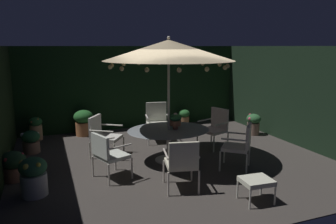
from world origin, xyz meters
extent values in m
cube|color=#423C37|center=(0.00, 0.00, -0.01)|extent=(7.53, 6.72, 0.02)
cube|color=black|center=(0.00, 3.21, 1.28)|extent=(7.53, 0.30, 2.57)
cube|color=black|center=(3.62, 0.00, 1.28)|extent=(0.30, 6.72, 2.57)
cylinder|color=silver|center=(-0.09, -0.19, 0.01)|extent=(0.61, 0.61, 0.03)
cylinder|color=silver|center=(-0.09, -0.19, 0.35)|extent=(0.09, 0.09, 0.70)
ellipsoid|color=#8E969C|center=(-0.09, -0.19, 0.72)|extent=(1.87, 1.57, 0.03)
cylinder|color=beige|center=(-0.09, -0.19, 1.21)|extent=(0.06, 0.06, 2.41)
cone|color=#CAB287|center=(-0.09, -0.19, 2.48)|extent=(2.84, 2.84, 0.44)
sphere|color=beige|center=(-0.09, -0.19, 2.74)|extent=(0.07, 0.07, 0.07)
sphere|color=#F9DB8C|center=(1.17, -0.17, 2.14)|extent=(0.09, 0.09, 0.09)
sphere|color=#F9DB8C|center=(1.02, 0.39, 2.14)|extent=(0.09, 0.09, 0.09)
sphere|color=#F9DB8C|center=(0.69, 0.80, 2.14)|extent=(0.09, 0.09, 0.09)
sphere|color=#F9DB8C|center=(0.13, 1.05, 2.14)|extent=(0.09, 0.09, 0.09)
sphere|color=#F9DB8C|center=(-0.41, 1.03, 2.14)|extent=(0.09, 0.09, 0.09)
sphere|color=#F9DB8C|center=(-0.84, 0.83, 2.14)|extent=(0.09, 0.09, 0.09)
sphere|color=#F9DB8C|center=(-1.21, 0.41, 2.14)|extent=(0.09, 0.09, 0.09)
sphere|color=#F9DB8C|center=(-1.36, -0.15, 2.14)|extent=(0.09, 0.09, 0.09)
sphere|color=#F9DB8C|center=(-1.24, -0.71, 2.14)|extent=(0.09, 0.09, 0.09)
sphere|color=#F9DB8C|center=(-0.89, -1.17, 2.14)|extent=(0.09, 0.09, 0.09)
sphere|color=#F9DB8C|center=(-0.37, -1.42, 2.14)|extent=(0.09, 0.09, 0.09)
sphere|color=#F9DB8C|center=(0.19, -1.42, 2.14)|extent=(0.09, 0.09, 0.09)
sphere|color=#F9DB8C|center=(0.73, -1.14, 2.14)|extent=(0.09, 0.09, 0.09)
sphere|color=#F9DB8C|center=(1.05, -0.72, 2.14)|extent=(0.09, 0.09, 0.09)
cylinder|color=#AD6448|center=(0.06, -0.22, 0.78)|extent=(0.12, 0.12, 0.09)
cylinder|color=#A86547|center=(0.06, -0.22, 0.88)|extent=(0.26, 0.26, 0.11)
ellipsoid|color=#286437|center=(0.06, -0.22, 1.00)|extent=(0.28, 0.28, 0.17)
sphere|color=silver|center=(0.06, -0.22, 1.06)|extent=(0.10, 0.10, 0.10)
cylinder|color=silver|center=(1.15, -0.04, 0.20)|extent=(0.04, 0.04, 0.41)
cylinder|color=silver|center=(0.96, 0.49, 0.20)|extent=(0.04, 0.04, 0.41)
cylinder|color=silver|center=(1.66, 0.14, 0.20)|extent=(0.04, 0.04, 0.41)
cylinder|color=silver|center=(1.47, 0.67, 0.20)|extent=(0.04, 0.04, 0.41)
cube|color=silver|center=(1.31, 0.32, 0.44)|extent=(0.68, 0.70, 0.07)
cube|color=silver|center=(1.55, 0.40, 0.74)|extent=(0.24, 0.53, 0.51)
cylinder|color=silver|center=(1.40, 0.05, 0.67)|extent=(0.50, 0.21, 0.04)
cylinder|color=silver|center=(1.21, 0.58, 0.67)|extent=(0.50, 0.21, 0.04)
cylinder|color=silver|center=(0.40, 0.97, 0.23)|extent=(0.04, 0.04, 0.46)
cylinder|color=silver|center=(-0.17, 1.07, 0.23)|extent=(0.04, 0.04, 0.46)
cylinder|color=silver|center=(0.49, 1.50, 0.23)|extent=(0.04, 0.04, 0.46)
cylinder|color=silver|center=(-0.08, 1.59, 0.23)|extent=(0.04, 0.04, 0.46)
cube|color=silver|center=(0.16, 1.28, 0.49)|extent=(0.65, 0.62, 0.07)
cube|color=silver|center=(0.20, 1.53, 0.79)|extent=(0.56, 0.15, 0.53)
cylinder|color=silver|center=(0.45, 1.23, 0.71)|extent=(0.12, 0.51, 0.04)
cylinder|color=silver|center=(-0.13, 1.33, 0.71)|extent=(0.12, 0.51, 0.04)
cylinder|color=silver|center=(-0.92, 0.72, 0.20)|extent=(0.04, 0.04, 0.40)
cylinder|color=silver|center=(-1.25, 0.21, 0.20)|extent=(0.04, 0.04, 0.40)
cylinder|color=silver|center=(-1.42, 1.05, 0.20)|extent=(0.04, 0.04, 0.40)
cylinder|color=silver|center=(-1.76, 0.55, 0.20)|extent=(0.04, 0.04, 0.40)
cube|color=silver|center=(-1.34, 0.63, 0.44)|extent=(0.81, 0.82, 0.07)
cube|color=silver|center=(-1.58, 0.79, 0.71)|extent=(0.37, 0.51, 0.48)
cylinder|color=silver|center=(-1.17, 0.89, 0.68)|extent=(0.50, 0.35, 0.04)
cylinder|color=silver|center=(-1.51, 0.38, 0.68)|extent=(0.50, 0.35, 0.04)
cylinder|color=silver|center=(-1.35, -0.34, 0.21)|extent=(0.04, 0.04, 0.42)
cylinder|color=silver|center=(-1.14, -0.90, 0.21)|extent=(0.04, 0.04, 0.42)
cylinder|color=silver|center=(-1.84, -0.53, 0.21)|extent=(0.04, 0.04, 0.42)
cylinder|color=silver|center=(-1.63, -1.09, 0.21)|extent=(0.04, 0.04, 0.42)
cube|color=silver|center=(-1.49, -0.71, 0.46)|extent=(0.69, 0.73, 0.07)
cube|color=silver|center=(-1.72, -0.80, 0.71)|extent=(0.26, 0.56, 0.42)
cylinder|color=silver|center=(-1.60, -0.43, 0.71)|extent=(0.48, 0.21, 0.04)
cylinder|color=silver|center=(-1.38, -1.00, 0.71)|extent=(0.48, 0.21, 0.04)
cylinder|color=beige|center=(-0.62, -1.30, 0.22)|extent=(0.04, 0.04, 0.44)
cylinder|color=beige|center=(-0.09, -1.41, 0.22)|extent=(0.04, 0.04, 0.44)
cylinder|color=beige|center=(-0.75, -1.88, 0.22)|extent=(0.04, 0.04, 0.44)
cylinder|color=beige|center=(-0.22, -1.99, 0.22)|extent=(0.04, 0.04, 0.44)
cube|color=beige|center=(-0.42, -1.64, 0.47)|extent=(0.65, 0.68, 0.07)
cube|color=beige|center=(-0.48, -1.92, 0.73)|extent=(0.52, 0.17, 0.45)
cylinder|color=beige|center=(-0.69, -1.59, 0.67)|extent=(0.16, 0.56, 0.04)
cylinder|color=beige|center=(-0.15, -1.70, 0.67)|extent=(0.16, 0.56, 0.04)
cylinder|color=silver|center=(0.67, -1.18, 0.21)|extent=(0.04, 0.04, 0.43)
cylinder|color=silver|center=(1.01, -0.77, 0.21)|extent=(0.04, 0.04, 0.43)
cylinder|color=silver|center=(1.08, -1.53, 0.21)|extent=(0.04, 0.04, 0.43)
cylinder|color=silver|center=(1.42, -1.12, 0.21)|extent=(0.04, 0.04, 0.43)
cube|color=silver|center=(1.05, -1.15, 0.46)|extent=(0.74, 0.74, 0.07)
cube|color=silver|center=(1.24, -1.32, 0.74)|extent=(0.38, 0.43, 0.48)
cylinder|color=silver|center=(0.87, -1.35, 0.71)|extent=(0.42, 0.36, 0.04)
cylinder|color=silver|center=(1.22, -0.95, 0.71)|extent=(0.42, 0.36, 0.04)
cylinder|color=silver|center=(0.33, -2.37, 0.16)|extent=(0.03, 0.03, 0.33)
cylinder|color=silver|center=(0.79, -2.40, 0.16)|extent=(0.03, 0.03, 0.33)
cylinder|color=silver|center=(0.30, -2.77, 0.16)|extent=(0.03, 0.03, 0.33)
cylinder|color=silver|center=(0.77, -2.80, 0.16)|extent=(0.03, 0.03, 0.33)
cube|color=silver|center=(0.55, -2.58, 0.37)|extent=(0.52, 0.46, 0.08)
cylinder|color=#B16B3F|center=(-1.64, 2.70, 0.20)|extent=(0.48, 0.48, 0.39)
ellipsoid|color=#246027|center=(-1.64, 2.70, 0.55)|extent=(0.56, 0.56, 0.39)
sphere|color=red|center=(-1.49, 2.67, 0.56)|extent=(0.07, 0.07, 0.07)
sphere|color=#C2373A|center=(-1.54, 2.88, 0.65)|extent=(0.09, 0.09, 0.09)
sphere|color=red|center=(-1.71, 2.89, 0.65)|extent=(0.06, 0.06, 0.06)
sphere|color=red|center=(-1.76, 2.69, 0.58)|extent=(0.07, 0.07, 0.07)
sphere|color=red|center=(-1.74, 2.58, 0.64)|extent=(0.09, 0.09, 0.09)
sphere|color=#C4293F|center=(-1.52, 2.52, 0.56)|extent=(0.08, 0.08, 0.08)
cylinder|color=#8D6754|center=(-3.03, 1.52, 0.14)|extent=(0.39, 0.39, 0.29)
ellipsoid|color=#1F532F|center=(-3.03, 1.52, 0.41)|extent=(0.43, 0.43, 0.30)
sphere|color=silver|center=(-2.87, 1.52, 0.47)|extent=(0.07, 0.07, 0.07)
sphere|color=silver|center=(-3.07, 1.68, 0.42)|extent=(0.09, 0.09, 0.09)
sphere|color=silver|center=(-3.21, 1.49, 0.47)|extent=(0.10, 0.10, 0.10)
sphere|color=silver|center=(-3.02, 1.40, 0.47)|extent=(0.07, 0.07, 0.07)
cylinder|color=#A06F47|center=(1.59, 2.77, 0.15)|extent=(0.33, 0.33, 0.29)
ellipsoid|color=#29652D|center=(1.59, 2.77, 0.40)|extent=(0.37, 0.37, 0.26)
sphere|color=#D03A36|center=(1.71, 2.77, 0.44)|extent=(0.09, 0.09, 0.09)
sphere|color=#D3373D|center=(1.60, 2.85, 0.43)|extent=(0.07, 0.07, 0.07)
sphere|color=red|center=(1.48, 2.83, 0.40)|extent=(0.10, 0.10, 0.10)
sphere|color=red|center=(1.51, 2.70, 0.41)|extent=(0.09, 0.09, 0.09)
sphere|color=red|center=(1.62, 2.68, 0.45)|extent=(0.08, 0.08, 0.08)
cylinder|color=#AA674D|center=(-3.31, -0.15, 0.14)|extent=(0.41, 0.41, 0.27)
ellipsoid|color=#244626|center=(-3.31, -0.15, 0.41)|extent=(0.49, 0.49, 0.34)
sphere|color=#DA2C44|center=(-3.13, -0.15, 0.51)|extent=(0.06, 0.06, 0.06)
sphere|color=red|center=(-3.23, 0.02, 0.49)|extent=(0.08, 0.08, 0.08)
sphere|color=#CE3141|center=(-3.36, -0.03, 0.51)|extent=(0.11, 0.11, 0.11)
sphere|color=red|center=(-3.49, -0.16, 0.44)|extent=(0.11, 0.11, 0.11)
sphere|color=red|center=(-3.40, -0.31, 0.47)|extent=(0.10, 0.10, 0.10)
sphere|color=red|center=(-3.27, -0.29, 0.47)|extent=(0.10, 0.10, 0.10)
cylinder|color=tan|center=(-2.94, 2.68, 0.21)|extent=(0.33, 0.33, 0.42)
ellipsoid|color=#276632|center=(-2.94, 2.68, 0.51)|extent=(0.36, 0.36, 0.25)
sphere|color=#DA8745|center=(-2.85, 2.68, 0.58)|extent=(0.07, 0.07, 0.07)
sphere|color=orange|center=(-2.87, 2.80, 0.57)|extent=(0.09, 0.09, 0.09)
sphere|color=orange|center=(-3.02, 2.77, 0.52)|extent=(0.11, 0.11, 0.11)
sphere|color=orange|center=(-3.07, 2.67, 0.53)|extent=(0.07, 0.07, 0.07)
sphere|color=#F07944|center=(-3.01, 2.58, 0.53)|extent=(0.10, 0.10, 0.10)
sphere|color=orange|center=(-2.87, 2.60, 0.58)|extent=(0.08, 0.08, 0.08)
cylinder|color=#826553|center=(3.03, 0.99, 0.18)|extent=(0.36, 0.36, 0.36)
ellipsoid|color=#306537|center=(3.03, 0.99, 0.47)|extent=(0.42, 0.42, 0.29)
sphere|color=#EE447C|center=(3.17, 0.99, 0.51)|extent=(0.08, 0.08, 0.08)
sphere|color=#EE5372|center=(3.11, 1.08, 0.50)|extent=(0.10, 0.10, 0.10)
sphere|color=#EE4268|center=(2.99, 1.13, 0.57)|extent=(0.07, 0.07, 0.07)
sphere|color=#DC4F6E|center=(2.86, 0.94, 0.50)|extent=(0.10, 0.10, 0.10)
sphere|color=#E95070|center=(2.94, 0.87, 0.48)|extent=(0.09, 0.09, 0.09)
sphere|color=#DB5B68|center=(3.08, 0.89, 0.49)|extent=(0.08, 0.08, 0.08)
cylinder|color=silver|center=(-2.92, -1.00, 0.20)|extent=(0.44, 0.44, 0.39)
ellipsoid|color=#2D623D|center=(-2.92, -1.00, 0.52)|extent=(0.47, 0.47, 0.33)
sphere|color=#E3CC5B|center=(-2.81, -1.01, 0.59)|extent=(0.09, 0.09, 0.09)
sphere|color=#F8CB4C|center=(-2.85, -0.89, 0.54)|extent=(0.09, 0.09, 0.09)
sphere|color=#F0D456|center=(-2.96, -0.89, 0.55)|extent=(0.07, 0.07, 0.07)
sphere|color=yellow|center=(-3.08, -0.96, 0.60)|extent=(0.10, 0.10, 0.10)
sphere|color=#DECC44|center=(-3.01, -1.16, 0.59)|extent=(0.11, 0.11, 0.11)
sphere|color=yellow|center=(-2.82, -1.18, 0.61)|extent=(0.08, 0.08, 0.08)
camera|label=1|loc=(-2.63, -6.77, 2.56)|focal=34.71mm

